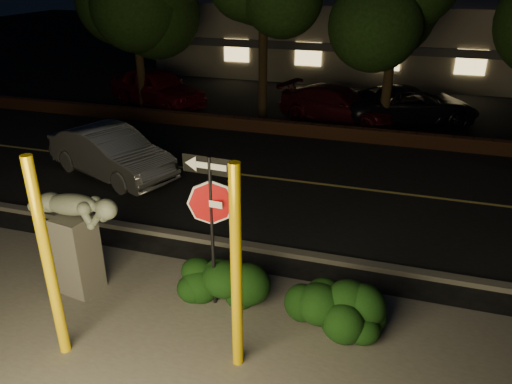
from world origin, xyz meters
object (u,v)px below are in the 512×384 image
Objects in this scene: signpost at (211,203)px; parked_car_dark at (410,105)px; parked_car_darkred at (338,105)px; sculpture at (76,231)px; parked_car_red at (157,87)px; yellow_pole_left at (48,262)px; yellow_pole_right at (236,272)px; silver_sedan at (111,153)px.

parked_car_dark is at bearing 80.30° from signpost.
parked_car_darkred is at bearing 82.19° from parked_car_dark.
sculpture reaches higher than parked_car_red.
yellow_pole_left reaches higher than sculpture.
yellow_pole_right reaches higher than silver_sedan.
parked_car_darkred is (5.75, 7.72, -0.02)m from silver_sedan.
yellow_pole_right is 0.70× the size of parked_car_red.
silver_sedan is 9.62m from parked_car_darkred.
yellow_pole_left is 1.00× the size of yellow_pole_right.
parked_car_darkred is (2.37, 14.70, -1.05)m from yellow_pole_left.
parked_car_red is at bearing 111.70° from yellow_pole_left.
parked_car_red is 8.27m from parked_car_darkred.
parked_car_darkred is at bearing -14.93° from silver_sedan.
yellow_pole_left is at bearing 140.45° from parked_car_dark.
parked_car_red is (-2.52, 7.85, 0.12)m from silver_sedan.
parked_car_dark is (5.14, 15.35, -1.02)m from yellow_pole_left.
yellow_pole_right reaches higher than parked_car_darkred.
sculpture is 14.97m from parked_car_dark.
parked_car_red reaches higher than parked_car_dark.
yellow_pole_right is at bearing 150.31° from parked_car_dark.
parked_car_dark is at bearing 71.49° from yellow_pole_left.
sculpture is at bearing -131.73° from silver_sedan.
yellow_pole_left reaches higher than parked_car_darkred.
yellow_pole_left is 14.93m from parked_car_darkred.
silver_sedan is 0.91× the size of parked_car_darkred.
signpost is 12.82m from parked_car_darkred.
signpost reaches higher than sculpture.
yellow_pole_left is 1.60× the size of sculpture.
signpost reaches higher than parked_car_darkred.
silver_sedan reaches higher than parked_car_darkred.
yellow_pole_right is at bearing -51.75° from signpost.
parked_car_darkred is at bearing 91.82° from signpost.
parked_car_red is at bearing 121.71° from yellow_pole_right.
yellow_pole_right is (2.89, 0.60, 0.00)m from yellow_pole_left.
yellow_pole_right is 14.96m from parked_car_dark.
yellow_pole_left is 15.99m from parked_car_red.
yellow_pole_right is at bearing 11.63° from yellow_pole_left.
silver_sedan is (-5.34, 5.02, -1.41)m from signpost.
signpost is (1.95, 1.96, 0.38)m from yellow_pole_left.
parked_car_red is at bearing 71.66° from parked_car_dark.
yellow_pole_right is 0.79× the size of silver_sedan.
signpost is 15.13m from parked_car_red.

